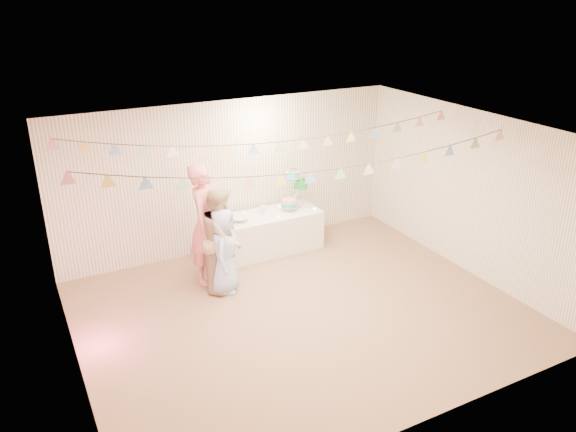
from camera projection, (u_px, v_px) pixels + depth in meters
name	position (u px, v px, depth m)	size (l,w,h in m)	color
floor	(302.00, 312.00, 7.99)	(6.00, 6.00, 0.00)	#826046
ceiling	(304.00, 133.00, 7.00)	(6.00, 6.00, 0.00)	silver
back_wall	(231.00, 176.00, 9.54)	(6.00, 6.00, 0.00)	white
front_wall	(427.00, 320.00, 5.45)	(6.00, 6.00, 0.00)	white
left_wall	(66.00, 279.00, 6.21)	(5.00, 5.00, 0.00)	white
right_wall	(470.00, 193.00, 8.78)	(5.00, 5.00, 0.00)	white
table	(268.00, 232.00, 9.72)	(1.83, 0.73, 0.69)	white
cake_stand	(295.00, 186.00, 9.71)	(0.62, 0.37, 0.70)	silver
cake_bottom	(289.00, 202.00, 9.70)	(0.31, 0.31, 0.15)	#289FBB
cake_middle	(301.00, 182.00, 9.86)	(0.27, 0.27, 0.22)	green
cake_top_tier	(292.00, 171.00, 9.55)	(0.25, 0.25, 0.19)	#46D0DC
platter	(239.00, 217.00, 9.29)	(0.32, 0.32, 0.02)	white
posy	(263.00, 206.00, 9.55)	(0.14, 0.14, 0.16)	white
person_adult_a	(206.00, 224.00, 8.52)	(0.70, 0.46, 1.92)	#D56F72
person_adult_b	(222.00, 238.00, 8.39)	(0.79, 0.61, 1.62)	tan
person_child	(224.00, 251.00, 8.32)	(0.65, 0.42, 1.33)	#A0B4E3
bunting_back	(266.00, 134.00, 8.00)	(5.60, 1.10, 0.40)	pink
bunting_front	(311.00, 159.00, 6.94)	(5.60, 0.90, 0.36)	#72A5E5
tealight_0	(227.00, 225.00, 9.12)	(0.04, 0.04, 0.03)	#FFD88C
tealight_1	(245.00, 213.00, 9.58)	(0.04, 0.04, 0.03)	#FFD88C
tealight_2	(279.00, 217.00, 9.45)	(0.04, 0.04, 0.03)	#FFD88C
tealight_3	(280.00, 206.00, 9.91)	(0.04, 0.04, 0.03)	#FFD88C
tealight_4	(314.00, 209.00, 9.79)	(0.04, 0.04, 0.03)	#FFD88C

